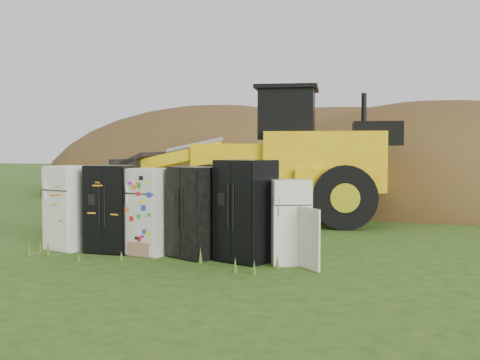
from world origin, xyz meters
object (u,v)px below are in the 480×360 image
Objects in this scene: fridge_black_side at (112,209)px; fridge_sticker at (150,211)px; fridge_black_right at (246,211)px; fridge_open_door at (290,222)px; fridge_leftmost at (70,208)px; fridge_dark_mid at (196,212)px; wheel_loader at (254,155)px.

fridge_black_side is 1.03× the size of fridge_sticker.
fridge_open_door is at bearing 24.23° from fridge_black_right.
fridge_leftmost is at bearing 155.99° from fridge_open_door.
fridge_open_door is (3.78, 0.02, -0.12)m from fridge_black_side.
fridge_open_door is at bearing -1.52° from fridge_black_side.
fridge_black_side is at bearing 155.74° from fridge_open_door.
wheel_loader reaches higher than fridge_dark_mid.
fridge_black_right is 0.87m from fridge_open_door.
fridge_leftmost reaches higher than fridge_sticker.
fridge_black_side is 6.11m from wheel_loader.
fridge_black_side is 0.86m from fridge_sticker.
fridge_dark_mid is (2.90, 0.03, 0.00)m from fridge_leftmost.
fridge_dark_mid is 1.05m from fridge_black_right.
fridge_black_right reaches higher than fridge_black_side.
fridge_leftmost is 1.02× the size of fridge_sticker.
wheel_loader is (1.11, 5.91, 1.06)m from fridge_black_side.
fridge_open_door is (1.90, 0.01, -0.11)m from fridge_dark_mid.
fridge_black_right reaches higher than fridge_sticker.
fridge_sticker is at bearing 0.44° from fridge_black_side.
fridge_sticker is 0.98× the size of fridge_dark_mid.
fridge_leftmost is at bearing -154.96° from fridge_dark_mid.
fridge_sticker reaches higher than fridge_open_door.
fridge_black_side is at bearing -111.24° from wheel_loader.
fridge_dark_mid is at bearing -93.16° from wheel_loader.
wheel_loader reaches higher than fridge_black_side.
fridge_leftmost is 1.14× the size of fridge_open_door.
fridge_sticker is 0.22× the size of wheel_loader.
fridge_black_side is at bearing -168.36° from fridge_sticker.
fridge_dark_mid is (1.88, 0.01, -0.01)m from fridge_black_side.
fridge_open_door is at bearing 24.80° from fridge_dark_mid.
fridge_dark_mid reaches higher than fridge_sticker.
fridge_dark_mid is at bearing -161.78° from fridge_black_right.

